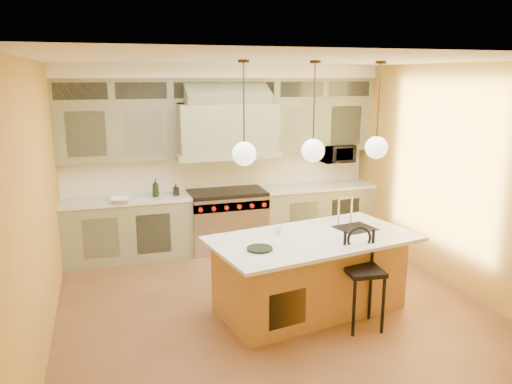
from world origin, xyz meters
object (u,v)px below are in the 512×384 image
object	(u,v)px
range	(227,219)
kitchen_island	(310,272)
microwave	(337,153)
counter_stool	(363,272)

from	to	relation	value
range	kitchen_island	world-z (taller)	kitchen_island
kitchen_island	microwave	xyz separation A→B (m)	(1.54, 2.50, 0.98)
range	microwave	size ratio (longest dim) A/B	2.21
range	counter_stool	world-z (taller)	counter_stool
microwave	kitchen_island	bearing A→B (deg)	-121.69
kitchen_island	counter_stool	world-z (taller)	kitchen_island
counter_stool	microwave	size ratio (longest dim) A/B	2.07
range	counter_stool	xyz separation A→B (m)	(0.78, -2.95, 0.15)
microwave	counter_stool	bearing A→B (deg)	-110.91
range	kitchen_island	distance (m)	2.43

